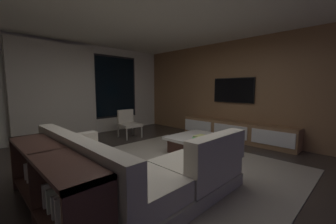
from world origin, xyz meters
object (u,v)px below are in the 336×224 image
object	(u,v)px
accent_chair_near_window	(128,122)
coffee_table	(200,144)
mounted_tv	(233,90)
console_table_behind_couch	(50,181)
sectional_couch	(128,171)
book_stack_on_coffee_table	(200,137)
media_console	(235,132)

from	to	relation	value
accent_chair_near_window	coffee_table	bearing A→B (deg)	-84.29
mounted_tv	console_table_behind_couch	distance (m)	4.79
accent_chair_near_window	sectional_couch	bearing A→B (deg)	-124.10
sectional_couch	book_stack_on_coffee_table	distance (m)	1.92
mounted_tv	coffee_table	bearing A→B (deg)	-175.00
book_stack_on_coffee_table	coffee_table	bearing A→B (deg)	36.50
sectional_couch	accent_chair_near_window	world-z (taller)	sectional_couch
coffee_table	book_stack_on_coffee_table	bearing A→B (deg)	-143.50
book_stack_on_coffee_table	media_console	size ratio (longest dim) A/B	0.09
media_console	mounted_tv	distance (m)	1.13
coffee_table	book_stack_on_coffee_table	size ratio (longest dim) A/B	4.01
coffee_table	console_table_behind_couch	distance (m)	2.99
sectional_couch	console_table_behind_couch	bearing A→B (deg)	172.09
sectional_couch	coffee_table	distance (m)	2.09
sectional_couch	book_stack_on_coffee_table	size ratio (longest dim) A/B	8.64
console_table_behind_couch	accent_chair_near_window	bearing A→B (deg)	43.16
sectional_couch	console_table_behind_couch	size ratio (longest dim) A/B	1.19
console_table_behind_couch	coffee_table	bearing A→B (deg)	3.76
sectional_couch	coffee_table	bearing A→B (deg)	8.89
console_table_behind_couch	sectional_couch	bearing A→B (deg)	-7.91
accent_chair_near_window	console_table_behind_couch	distance (m)	3.75
book_stack_on_coffee_table	media_console	world-z (taller)	media_console
media_console	mounted_tv	size ratio (longest dim) A/B	2.66
mounted_tv	accent_chair_near_window	bearing A→B (deg)	131.19
book_stack_on_coffee_table	media_console	bearing A→B (deg)	2.23
sectional_couch	mounted_tv	xyz separation A→B (m)	(3.77, 0.47, 1.06)
book_stack_on_coffee_table	mounted_tv	bearing A→B (deg)	8.07
accent_chair_near_window	console_table_behind_couch	xyz separation A→B (m)	(-2.74, -2.57, -0.03)
book_stack_on_coffee_table	mounted_tv	xyz separation A→B (m)	(1.86, 0.26, 0.95)
accent_chair_near_window	media_console	bearing A→B (deg)	-53.92
media_console	mounted_tv	xyz separation A→B (m)	(0.18, 0.20, 1.10)
coffee_table	accent_chair_near_window	bearing A→B (deg)	95.71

